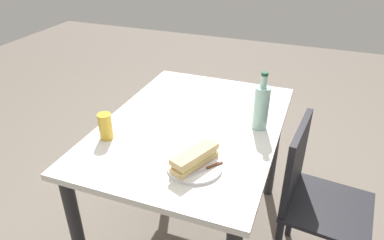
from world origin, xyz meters
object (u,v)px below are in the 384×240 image
(dining_table, at_px, (192,143))
(plate_near, at_px, (195,166))
(chair_far, at_px, (312,195))
(knife_near, at_px, (207,169))
(baguette_sandwich_near, at_px, (195,158))
(water_bottle, at_px, (261,107))
(beer_glass, at_px, (105,126))

(dining_table, relative_size, plate_near, 5.15)
(chair_far, height_order, knife_near, chair_far)
(chair_far, bearing_deg, knife_near, -50.64)
(baguette_sandwich_near, bearing_deg, water_bottle, 155.93)
(chair_far, xyz_separation_m, baguette_sandwich_near, (0.34, -0.49, 0.33))
(baguette_sandwich_near, xyz_separation_m, knife_near, (0.01, 0.05, -0.03))
(baguette_sandwich_near, bearing_deg, beer_glass, -98.32)
(chair_far, xyz_separation_m, beer_glass, (0.27, -0.95, 0.35))
(chair_far, height_order, plate_near, chair_far)
(plate_near, distance_m, beer_glass, 0.47)
(plate_near, bearing_deg, water_bottle, 155.93)
(water_bottle, distance_m, beer_glass, 0.74)
(baguette_sandwich_near, bearing_deg, knife_near, 78.53)
(dining_table, xyz_separation_m, beer_glass, (0.27, -0.33, 0.18))
(dining_table, bearing_deg, knife_near, 29.22)
(dining_table, height_order, beer_glass, beer_glass)
(dining_table, bearing_deg, beer_glass, -50.78)
(baguette_sandwich_near, relative_size, beer_glass, 1.84)
(baguette_sandwich_near, height_order, knife_near, baguette_sandwich_near)
(baguette_sandwich_near, height_order, beer_glass, beer_glass)
(plate_near, xyz_separation_m, knife_near, (0.01, 0.05, 0.01))
(dining_table, xyz_separation_m, baguette_sandwich_near, (0.33, 0.14, 0.17))
(water_bottle, bearing_deg, beer_glass, -61.93)
(dining_table, bearing_deg, baguette_sandwich_near, 22.46)
(plate_near, relative_size, knife_near, 1.55)
(baguette_sandwich_near, bearing_deg, dining_table, -157.54)
(chair_far, distance_m, baguette_sandwich_near, 0.68)
(chair_far, bearing_deg, baguette_sandwich_near, -54.83)
(dining_table, height_order, baguette_sandwich_near, baguette_sandwich_near)
(dining_table, distance_m, water_bottle, 0.40)
(plate_near, height_order, baguette_sandwich_near, baguette_sandwich_near)
(dining_table, bearing_deg, chair_far, 90.83)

